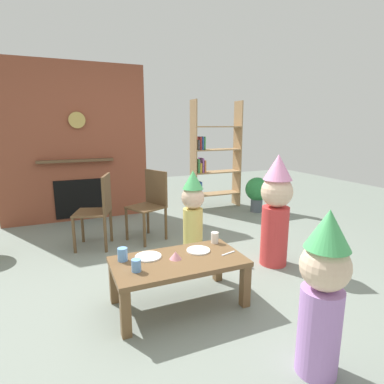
{
  "coord_description": "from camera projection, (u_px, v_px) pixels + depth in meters",
  "views": [
    {
      "loc": [
        -1.12,
        -2.57,
        1.47
      ],
      "look_at": [
        0.15,
        0.4,
        0.78
      ],
      "focal_mm": 29.21,
      "sensor_mm": 36.0,
      "label": 1
    }
  ],
  "objects": [
    {
      "name": "paper_plate_front",
      "position": [
        198.0,
        250.0,
        2.72
      ],
      "size": [
        0.21,
        0.21,
        0.01
      ],
      "primitive_type": "cylinder",
      "color": "white",
      "rests_on": "coffee_table"
    },
    {
      "name": "coffee_table",
      "position": [
        179.0,
        267.0,
        2.57
      ],
      "size": [
        1.07,
        0.58,
        0.4
      ],
      "color": "brown",
      "rests_on": "ground_plane"
    },
    {
      "name": "dining_chair_left",
      "position": [
        100.0,
        207.0,
        3.77
      ],
      "size": [
        0.51,
        0.51,
        0.9
      ],
      "rotation": [
        0.0,
        0.0,
        2.81
      ],
      "color": "brown",
      "rests_on": "ground_plane"
    },
    {
      "name": "ground_plane",
      "position": [
        194.0,
        279.0,
        3.05
      ],
      "size": [
        12.0,
        12.0,
        0.0
      ],
      "primitive_type": "plane",
      "color": "gray"
    },
    {
      "name": "potted_plant_tall",
      "position": [
        257.0,
        191.0,
        5.38
      ],
      "size": [
        0.41,
        0.41,
        0.6
      ],
      "color": "#4C5660",
      "rests_on": "ground_plane"
    },
    {
      "name": "table_fork",
      "position": [
        228.0,
        253.0,
        2.67
      ],
      "size": [
        0.15,
        0.06,
        0.01
      ],
      "primitive_type": "cube",
      "rotation": [
        0.0,
        0.0,
        0.27
      ],
      "color": "silver",
      "rests_on": "coffee_table"
    },
    {
      "name": "paper_cup_near_right",
      "position": [
        123.0,
        254.0,
        2.52
      ],
      "size": [
        0.08,
        0.08,
        0.11
      ],
      "primitive_type": "cylinder",
      "color": "#669EE0",
      "rests_on": "coffee_table"
    },
    {
      "name": "paper_cup_center",
      "position": [
        136.0,
        265.0,
        2.33
      ],
      "size": [
        0.07,
        0.07,
        0.1
      ],
      "primitive_type": "cylinder",
      "color": "#669EE0",
      "rests_on": "coffee_table"
    },
    {
      "name": "birthday_cake_slice",
      "position": [
        176.0,
        255.0,
        2.55
      ],
      "size": [
        0.1,
        0.1,
        0.07
      ],
      "primitive_type": "cone",
      "color": "pink",
      "rests_on": "coffee_table"
    },
    {
      "name": "child_by_the_chairs",
      "position": [
        193.0,
        209.0,
        3.65
      ],
      "size": [
        0.27,
        0.27,
        0.97
      ],
      "rotation": [
        0.0,
        0.0,
        -2.08
      ],
      "color": "#E0CC66",
      "rests_on": "ground_plane"
    },
    {
      "name": "bookshelf",
      "position": [
        212.0,
        159.0,
        5.56
      ],
      "size": [
        0.9,
        0.28,
        1.9
      ],
      "color": "#9E7A51",
      "rests_on": "ground_plane"
    },
    {
      "name": "dining_chair_middle",
      "position": [
        151.0,
        201.0,
        4.07
      ],
      "size": [
        0.53,
        0.53,
        0.9
      ],
      "rotation": [
        0.0,
        0.0,
        3.58
      ],
      "color": "brown",
      "rests_on": "ground_plane"
    },
    {
      "name": "brick_fireplace_feature",
      "position": [
        74.0,
        144.0,
        4.8
      ],
      "size": [
        2.2,
        0.28,
        2.4
      ],
      "color": "brown",
      "rests_on": "ground_plane"
    },
    {
      "name": "child_with_cone_hat",
      "position": [
        323.0,
        290.0,
        1.8
      ],
      "size": [
        0.28,
        0.28,
        1.03
      ],
      "rotation": [
        0.0,
        0.0,
        2.03
      ],
      "color": "#B27FCC",
      "rests_on": "ground_plane"
    },
    {
      "name": "paper_plate_rear",
      "position": [
        148.0,
        256.0,
        2.59
      ],
      "size": [
        0.22,
        0.22,
        0.01
      ],
      "primitive_type": "cylinder",
      "color": "white",
      "rests_on": "coffee_table"
    },
    {
      "name": "paper_cup_near_left",
      "position": [
        215.0,
        238.0,
        2.9
      ],
      "size": [
        0.07,
        0.07,
        0.1
      ],
      "primitive_type": "cylinder",
      "color": "silver",
      "rests_on": "coffee_table"
    },
    {
      "name": "child_in_pink",
      "position": [
        276.0,
        208.0,
        3.27
      ],
      "size": [
        0.33,
        0.33,
        1.19
      ],
      "rotation": [
        0.0,
        0.0,
        -2.88
      ],
      "color": "#D13838",
      "rests_on": "ground_plane"
    }
  ]
}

